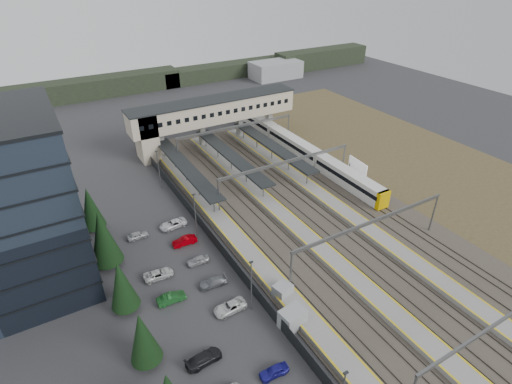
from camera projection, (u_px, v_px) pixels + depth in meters
ground at (271, 255)px, 61.30m from camera, size 220.00×220.00×0.00m
conifer_row at (129, 303)px, 46.48m from camera, size 4.42×49.82×9.50m
car_park at (208, 314)px, 50.51m from camera, size 10.60×44.74×1.28m
lampposts at (219, 244)px, 56.55m from camera, size 0.50×53.25×8.07m
fence at (218, 245)px, 61.70m from camera, size 0.08×90.00×2.00m
relay_cabin_near at (293, 319)px, 48.96m from camera, size 3.38×2.67×2.59m
relay_cabin_far at (283, 291)px, 53.19m from camera, size 2.71×2.42×2.14m
rail_corridor at (302, 220)px, 68.88m from camera, size 34.00×90.00×0.92m
canopies at (231, 156)px, 82.32m from camera, size 23.10×30.00×3.28m
footbridge at (203, 115)px, 91.68m from camera, size 40.40×6.40×11.20m
gantries at (324, 192)px, 65.60m from camera, size 28.40×62.28×7.17m
train at (295, 146)px, 91.40m from camera, size 2.66×55.57×3.35m
billboard at (358, 167)px, 79.60m from camera, size 0.60×5.55×4.65m
scrub_east at (439, 172)px, 84.35m from camera, size 34.00×120.00×0.06m
treeline_far at (189, 77)px, 138.46m from camera, size 170.00×19.00×7.00m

